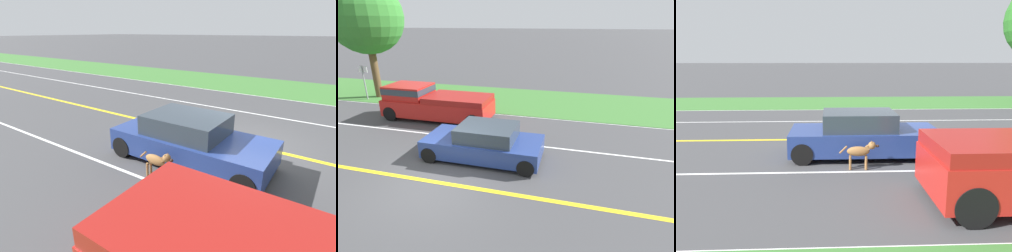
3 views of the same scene
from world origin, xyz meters
TOP-DOWN VIEW (x-y plane):
  - ground_plane at (0.00, 0.00)m, footprint 400.00×400.00m
  - centre_divider_line at (0.00, 0.00)m, footprint 0.18×160.00m
  - lane_edge_line_right at (7.00, 0.00)m, footprint 0.14×160.00m
  - lane_edge_line_left at (-7.00, 0.00)m, footprint 0.14×160.00m
  - lane_dash_same_dir at (3.50, 0.00)m, footprint 0.10×160.00m
  - lane_dash_oncoming at (-3.50, 0.00)m, footprint 0.10×160.00m
  - grass_verge_left at (-10.00, 0.00)m, footprint 6.00×160.00m
  - ego_car at (2.00, -1.03)m, footprint 1.94×4.39m
  - dog at (3.28, -1.20)m, footprint 0.24×1.05m

SIDE VIEW (x-z plane):
  - ground_plane at x=0.00m, z-range 0.00..0.00m
  - centre_divider_line at x=0.00m, z-range 0.00..0.01m
  - lane_edge_line_right at x=7.00m, z-range 0.00..0.01m
  - lane_edge_line_left at x=-7.00m, z-range 0.00..0.01m
  - lane_dash_same_dir at x=3.50m, z-range 0.00..0.01m
  - lane_dash_oncoming at x=-3.50m, z-range 0.00..0.01m
  - grass_verge_left at x=-10.00m, z-range 0.00..0.03m
  - dog at x=3.28m, z-range 0.10..0.87m
  - ego_car at x=2.00m, z-range -0.05..1.29m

